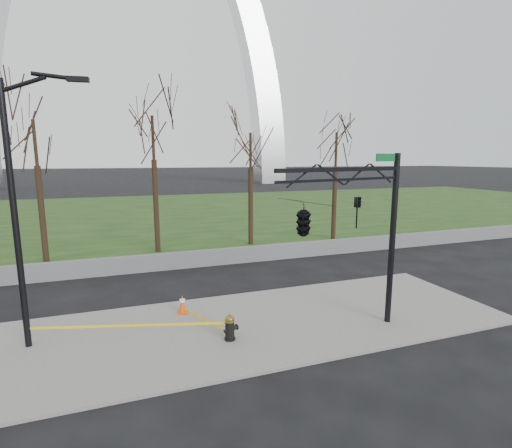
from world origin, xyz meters
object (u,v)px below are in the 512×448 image
object	(u,v)px
traffic_cone	(182,304)
street_light	(21,198)
fire_hydrant	(230,328)
traffic_signal_mast	(324,216)

from	to	relation	value
traffic_cone	street_light	distance (m)	6.38
street_light	fire_hydrant	bearing A→B (deg)	-9.74
street_light	traffic_signal_mast	bearing A→B (deg)	-13.36
traffic_signal_mast	fire_hydrant	bearing A→B (deg)	138.81
traffic_cone	traffic_signal_mast	distance (m)	6.51
fire_hydrant	traffic_cone	size ratio (longest dim) A/B	1.25
traffic_cone	street_light	world-z (taller)	street_light
fire_hydrant	traffic_signal_mast	xyz separation A→B (m)	(2.51, -1.30, 3.65)
fire_hydrant	street_light	bearing A→B (deg)	148.43
traffic_cone	traffic_signal_mast	world-z (taller)	traffic_signal_mast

